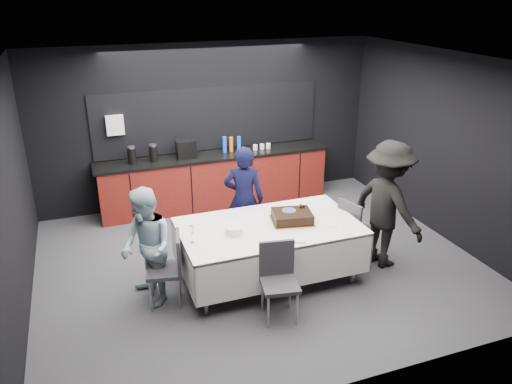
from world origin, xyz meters
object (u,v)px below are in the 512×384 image
at_px(chair_left, 170,264).
at_px(party_table, 269,235).
at_px(cake_assembly, 292,217).
at_px(plate_stack, 234,230).
at_px(chair_right, 354,226).
at_px(champagne_flute, 192,231).
at_px(chair_near, 278,275).
at_px(person_center, 244,199).
at_px(person_right, 387,205).
at_px(person_left, 147,248).

bearing_deg(chair_left, party_table, 5.04).
distance_m(cake_assembly, chair_left, 1.69).
xyz_separation_m(plate_stack, chair_right, (1.79, 0.09, -0.30)).
bearing_deg(chair_left, plate_stack, 3.39).
height_order(champagne_flute, chair_right, champagne_flute).
xyz_separation_m(plate_stack, chair_left, (-0.83, -0.05, -0.30)).
bearing_deg(chair_near, person_center, 85.08).
distance_m(plate_stack, chair_left, 0.88).
bearing_deg(person_center, chair_right, 171.30).
relative_size(chair_near, person_right, 0.52).
distance_m(party_table, person_left, 1.58).
bearing_deg(chair_near, chair_left, 149.31).
height_order(person_left, person_right, person_right).
relative_size(cake_assembly, chair_left, 0.67).
distance_m(party_table, plate_stack, 0.54).
xyz_separation_m(party_table, chair_right, (1.29, 0.02, -0.11)).
height_order(cake_assembly, person_right, person_right).
bearing_deg(person_left, cake_assembly, 74.72).
relative_size(champagne_flute, person_left, 0.15).
distance_m(party_table, cake_assembly, 0.39).
bearing_deg(chair_right, cake_assembly, -179.06).
bearing_deg(party_table, plate_stack, -172.24).
relative_size(champagne_flute, person_right, 0.12).
height_order(party_table, person_left, person_left).
bearing_deg(person_right, chair_left, 74.96).
xyz_separation_m(cake_assembly, chair_right, (0.96, 0.02, -0.31)).
bearing_deg(plate_stack, person_right, -3.36).
relative_size(plate_stack, champagne_flute, 1.01).
relative_size(chair_left, person_left, 0.62).
height_order(champagne_flute, person_left, person_left).
bearing_deg(person_center, person_left, 53.50).
bearing_deg(person_left, chair_near, 44.76).
xyz_separation_m(chair_right, person_right, (0.36, -0.22, 0.36)).
distance_m(chair_left, person_center, 1.64).
bearing_deg(chair_right, person_right, -30.87).
distance_m(chair_right, person_left, 2.87).
xyz_separation_m(chair_right, person_center, (-1.34, 0.85, 0.26)).
distance_m(champagne_flute, chair_right, 2.37).
bearing_deg(chair_right, party_table, -179.00).
height_order(plate_stack, person_left, person_left).
bearing_deg(person_left, chair_left, 49.28).
bearing_deg(chair_near, champagne_flute, 141.68).
bearing_deg(champagne_flute, chair_near, -38.32).
distance_m(party_table, person_center, 0.89).
xyz_separation_m(chair_left, chair_near, (1.14, -0.67, 0.00)).
bearing_deg(chair_near, party_table, 76.29).
relative_size(person_center, person_left, 1.07).
distance_m(person_center, person_right, 2.01).
bearing_deg(cake_assembly, chair_left, -175.72).
relative_size(plate_stack, chair_right, 0.24).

